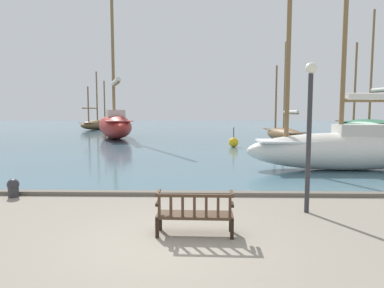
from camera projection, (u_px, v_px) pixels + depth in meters
The scene contains 12 objects.
ground_plane at pixel (165, 243), 6.73m from camera, with size 160.00×160.00×0.00m, color gray.
harbor_water at pixel (196, 128), 50.51m from camera, with size 100.00×80.00×0.08m, color slate.
quay_edge_kerb at pixel (178, 193), 10.56m from camera, with size 40.00×0.30×0.12m, color #675F54.
park_bench at pixel (195, 213), 7.14m from camera, with size 1.61×0.56×0.92m.
sailboat_far_starboard at pixel (97, 124), 46.73m from camera, with size 3.66×7.37×7.83m.
sailboat_far_port at pixel (347, 146), 14.62m from camera, with size 8.48×2.11×10.45m.
sailboat_outer_starboard at pixel (115, 124), 31.95m from camera, with size 6.32×11.41×15.93m.
sailboat_mid_starboard at pixel (284, 133), 27.67m from camera, with size 2.74×7.20×7.98m.
sailboat_outer_port at pixel (371, 123), 39.91m from camera, with size 4.93×11.22×14.05m.
mooring_bollard at pixel (13, 187), 10.33m from camera, with size 0.35×0.35×0.56m.
lamp_post at pixel (309, 122), 8.57m from camera, with size 0.28×0.28×3.79m.
channel_buoy at pixel (234, 142), 23.85m from camera, with size 0.67×0.67×1.37m.
Camera 1 is at (0.68, -6.50, 2.60)m, focal length 32.00 mm.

